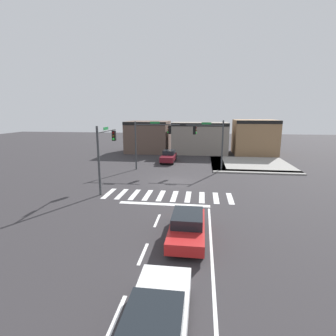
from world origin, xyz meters
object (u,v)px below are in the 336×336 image
traffic_signal_northeast (210,137)px  car_red (187,226)px  traffic_signal_northwest (151,136)px  car_white (156,322)px  traffic_signal_southwest (106,146)px  car_maroon (169,156)px

traffic_signal_northeast → car_red: traffic_signal_northeast is taller
traffic_signal_northwest → car_white: bearing=-78.6°
traffic_signal_southwest → car_red: size_ratio=1.19×
car_red → car_white: (-0.51, -6.73, 0.02)m
traffic_signal_northeast → car_maroon: (-5.38, 4.70, -3.14)m
car_white → car_maroon: bearing=6.7°
traffic_signal_northwest → car_maroon: bearing=75.1°
traffic_signal_northeast → car_maroon: traffic_signal_northeast is taller
traffic_signal_northwest → car_white: size_ratio=1.21×
traffic_signal_northeast → car_red: 17.59m
traffic_signal_southwest → traffic_signal_northeast: bearing=-46.0°
traffic_signal_northwest → car_white: traffic_signal_northwest is taller
traffic_signal_southwest → car_red: 11.77m
traffic_signal_northwest → traffic_signal_northeast: 6.80m
traffic_signal_northeast → car_red: (-1.52, -17.23, -3.20)m
car_maroon → car_red: car_maroon is taller
traffic_signal_northeast → car_red: bearing=85.0°
traffic_signal_northwest → traffic_signal_northeast: size_ratio=0.98×
traffic_signal_southwest → traffic_signal_northeast: 12.67m
traffic_signal_northwest → car_red: traffic_signal_northwest is taller
car_red → car_white: bearing=175.7°
traffic_signal_southwest → traffic_signal_northwest: size_ratio=1.00×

